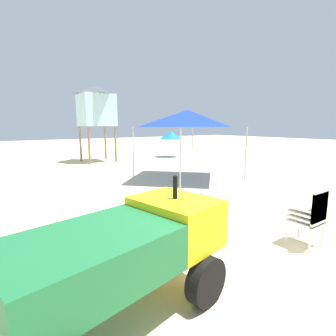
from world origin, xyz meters
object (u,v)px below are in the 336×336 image
(lifeguard_tower, at_px, (96,106))
(beach_umbrella_left, at_px, (171,135))
(popup_canopy, at_px, (188,118))
(surfboard_pile, at_px, (172,204))
(utility_cart, at_px, (126,250))
(stacked_plastic_chairs, at_px, (312,212))

(lifeguard_tower, height_order, beach_umbrella_left, lifeguard_tower)
(popup_canopy, bearing_deg, surfboard_pile, -134.82)
(lifeguard_tower, bearing_deg, popup_canopy, -80.74)
(surfboard_pile, relative_size, popup_canopy, 0.79)
(popup_canopy, xyz_separation_m, lifeguard_tower, (-1.14, 6.97, 0.81))
(utility_cart, bearing_deg, beach_umbrella_left, 52.46)
(stacked_plastic_chairs, distance_m, popup_canopy, 6.53)
(stacked_plastic_chairs, distance_m, beach_umbrella_left, 13.70)
(utility_cart, distance_m, beach_umbrella_left, 15.19)
(stacked_plastic_chairs, height_order, surfboard_pile, stacked_plastic_chairs)
(stacked_plastic_chairs, relative_size, beach_umbrella_left, 0.63)
(surfboard_pile, xyz_separation_m, popup_canopy, (2.84, 2.86, 2.25))
(beach_umbrella_left, bearing_deg, surfboard_pile, -125.59)
(stacked_plastic_chairs, xyz_separation_m, beach_umbrella_left, (5.85, 12.36, 0.84))
(utility_cart, xyz_separation_m, lifeguard_tower, (4.31, 12.58, 2.44))
(beach_umbrella_left, bearing_deg, lifeguard_tower, 173.57)
(utility_cart, distance_m, lifeguard_tower, 13.52)
(beach_umbrella_left, bearing_deg, utility_cart, -127.54)
(stacked_plastic_chairs, bearing_deg, popup_canopy, 70.95)
(utility_cart, relative_size, surfboard_pile, 1.07)
(surfboard_pile, xyz_separation_m, lifeguard_tower, (1.71, 9.83, 3.07))
(surfboard_pile, relative_size, beach_umbrella_left, 1.45)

